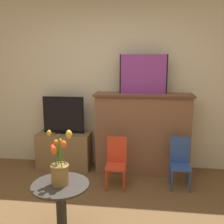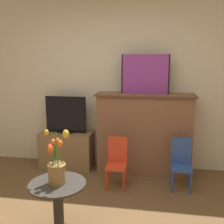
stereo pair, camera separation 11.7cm
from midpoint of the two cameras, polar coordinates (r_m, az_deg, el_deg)
The scene contains 9 objects.
wall_back at distance 4.10m, azimuth -1.05°, elevation 6.71°, with size 8.00×0.06×2.70m.
fireplace_mantel at distance 3.96m, azimuth 5.79°, elevation -4.41°, with size 1.43×0.45×1.19m.
painting at distance 3.82m, azimuth 5.96°, elevation 8.19°, with size 0.69×0.03×0.56m.
tv_stand at distance 4.25m, azimuth -11.06°, elevation -8.12°, with size 0.82×0.38×0.56m.
tv_monitor at distance 4.11m, azimuth -11.33°, elevation -0.75°, with size 0.64×0.12×0.57m.
chair_red at distance 3.55m, azimuth -0.00°, elevation -10.43°, with size 0.26×0.26×0.67m.
chair_blue at distance 3.64m, azimuth 13.70°, elevation -10.21°, with size 0.26×0.26×0.67m.
side_table at distance 2.68m, azimuth -12.32°, elevation -18.72°, with size 0.54×0.54×0.54m.
vase_tulips at distance 2.53m, azimuth -12.64°, elevation -11.83°, with size 0.24×0.21×0.51m.
Camera 1 is at (0.53, -1.92, 1.68)m, focal length 42.00 mm.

